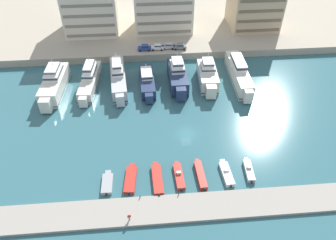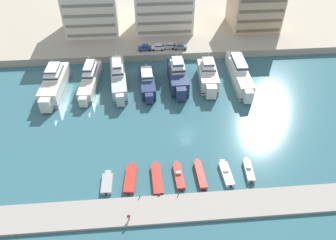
{
  "view_description": "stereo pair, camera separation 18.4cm",
  "coord_description": "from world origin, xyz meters",
  "views": [
    {
      "loc": [
        -9.06,
        -55.39,
        52.61
      ],
      "look_at": [
        -4.14,
        2.49,
        2.5
      ],
      "focal_mm": 35.0,
      "sensor_mm": 36.0,
      "label": 1
    },
    {
      "loc": [
        -8.87,
        -55.4,
        52.61
      ],
      "look_at": [
        -4.14,
        2.49,
        2.5
      ],
      "focal_mm": 35.0,
      "sensor_mm": 36.0,
      "label": 2
    }
  ],
  "objects": [
    {
      "name": "ground_plane",
      "position": [
        0.0,
        0.0,
        0.0
      ],
      "size": [
        400.0,
        400.0,
        0.0
      ],
      "primitive_type": "plane",
      "color": "#336670"
    },
    {
      "name": "quay_promenade",
      "position": [
        0.0,
        68.7,
        1.15
      ],
      "size": [
        180.0,
        70.0,
        2.31
      ],
      "primitive_type": "cube",
      "color": "#ADA38E",
      "rests_on": "ground"
    },
    {
      "name": "pier_dock",
      "position": [
        0.0,
        -20.28,
        0.29
      ],
      "size": [
        120.0,
        6.13,
        0.59
      ],
      "primitive_type": "cube",
      "color": "#9E998E",
      "rests_on": "ground"
    },
    {
      "name": "yacht_ivory_far_left",
      "position": [
        -33.45,
        20.1,
        2.58
      ],
      "size": [
        5.96,
        19.64,
        8.57
      ],
      "color": "silver",
      "rests_on": "ground"
    },
    {
      "name": "yacht_ivory_left",
      "position": [
        -24.19,
        21.93,
        2.18
      ],
      "size": [
        5.26,
        19.87,
        7.91
      ],
      "color": "silver",
      "rests_on": "ground"
    },
    {
      "name": "yacht_silver_mid_left",
      "position": [
        -16.36,
        21.8,
        2.49
      ],
      "size": [
        5.39,
        21.02,
        8.5
      ],
      "color": "silver",
      "rests_on": "ground"
    },
    {
      "name": "yacht_navy_center_left",
      "position": [
        -8.43,
        19.91,
        1.79
      ],
      "size": [
        4.28,
        16.22,
        6.2
      ],
      "color": "navy",
      "rests_on": "ground"
    },
    {
      "name": "yacht_navy_center",
      "position": [
        0.08,
        20.7,
        2.61
      ],
      "size": [
        4.84,
        16.88,
        8.75
      ],
      "color": "navy",
      "rests_on": "ground"
    },
    {
      "name": "yacht_ivory_center_right",
      "position": [
        8.48,
        20.42,
        2.51
      ],
      "size": [
        5.47,
        15.72,
        8.42
      ],
      "color": "silver",
      "rests_on": "ground"
    },
    {
      "name": "yacht_ivory_mid_right",
      "position": [
        17.42,
        20.91,
        2.47
      ],
      "size": [
        4.11,
        22.26,
        7.74
      ],
      "color": "silver",
      "rests_on": "ground"
    },
    {
      "name": "motorboat_grey_far_left",
      "position": [
        -17.66,
        -13.27,
        0.38
      ],
      "size": [
        2.21,
        6.08,
        0.83
      ],
      "color": "#9EA3A8",
      "rests_on": "ground"
    },
    {
      "name": "motorboat_red_left",
      "position": [
        -13.04,
        -12.63,
        0.37
      ],
      "size": [
        2.83,
        7.86,
        0.82
      ],
      "color": "red",
      "rests_on": "ground"
    },
    {
      "name": "motorboat_red_mid_left",
      "position": [
        -7.64,
        -13.12,
        0.44
      ],
      "size": [
        2.23,
        8.59,
        0.89
      ],
      "color": "red",
      "rests_on": "ground"
    },
    {
      "name": "motorboat_red_center_left",
      "position": [
        -3.18,
        -12.67,
        0.42
      ],
      "size": [
        1.98,
        7.5,
        1.28
      ],
      "color": "red",
      "rests_on": "ground"
    },
    {
      "name": "motorboat_red_center",
      "position": [
        1.22,
        -12.8,
        0.5
      ],
      "size": [
        1.8,
        8.0,
        1.01
      ],
      "color": "red",
      "rests_on": "ground"
    },
    {
      "name": "motorboat_white_center_right",
      "position": [
        6.59,
        -12.9,
        0.48
      ],
      "size": [
        2.12,
        7.16,
        1.32
      ],
      "color": "white",
      "rests_on": "ground"
    },
    {
      "name": "motorboat_grey_mid_right",
      "position": [
        11.38,
        -12.52,
        0.5
      ],
      "size": [
        1.93,
        6.57,
        1.38
      ],
      "color": "#9EA3A8",
      "rests_on": "ground"
    },
    {
      "name": "car_blue_far_left",
      "position": [
        -8.54,
        36.65,
        3.28
      ],
      "size": [
        4.12,
        1.95,
        1.8
      ],
      "color": "#28428E",
      "rests_on": "quay_promenade"
    },
    {
      "name": "car_white_left",
      "position": [
        -4.53,
        36.72,
        3.28
      ],
      "size": [
        4.18,
        2.09,
        1.8
      ],
      "color": "white",
      "rests_on": "quay_promenade"
    },
    {
      "name": "car_silver_mid_left",
      "position": [
        -1.05,
        37.2,
        3.28
      ],
      "size": [
        4.21,
        2.15,
        1.8
      ],
      "color": "#B7BCC1",
      "rests_on": "quay_promenade"
    },
    {
      "name": "car_grey_center_left",
      "position": [
        2.51,
        36.55,
        3.28
      ],
      "size": [
        4.17,
        2.06,
        1.8
      ],
      "color": "slate",
      "rests_on": "quay_promenade"
    },
    {
      "name": "apartment_block_far_left",
      "position": [
        -25.51,
        53.84,
        10.7
      ],
      "size": [
        17.42,
        17.91,
        18.67
      ],
      "color": "silver",
      "rests_on": "quay_promenade"
    },
    {
      "name": "apartment_block_mid_left",
      "position": [
        29.47,
        51.33,
        10.81
      ],
      "size": [
        16.21,
        15.01,
        18.88
      ],
      "color": "#C6AD89",
      "rests_on": "quay_promenade"
    },
    {
      "name": "pedestrian_near_edge",
      "position": [
        -13.18,
        -22.09,
        1.54
      ],
      "size": [
        0.6,
        0.34,
        1.61
      ],
      "color": "#7A6B56",
      "rests_on": "pier_dock"
    },
    {
      "name": "bollard_west",
      "position": [
        -11.19,
        -17.46,
        0.91
      ],
      "size": [
        0.2,
        0.2,
        0.61
      ],
      "color": "#2D2D33",
      "rests_on": "pier_dock"
    },
    {
      "name": "bollard_west_mid",
      "position": [
        -3.77,
        -17.46,
        0.91
      ],
      "size": [
        0.2,
        0.2,
        0.61
      ],
      "color": "#2D2D33",
      "rests_on": "pier_dock"
    }
  ]
}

